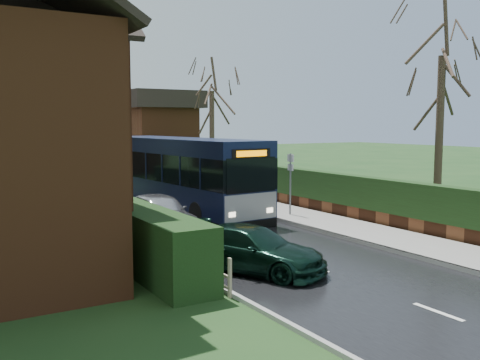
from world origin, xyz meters
TOP-DOWN VIEW (x-y plane):
  - ground at (0.00, 0.00)m, footprint 140.00×140.00m
  - road at (0.00, 10.00)m, footprint 6.00×100.00m
  - pavement at (4.25, 10.00)m, footprint 2.50×100.00m
  - kerb_right at (3.05, 10.00)m, footprint 0.12×100.00m
  - kerb_left at (-3.05, 10.00)m, footprint 0.12×100.00m
  - front_hedge at (-3.90, 5.00)m, footprint 1.20×16.00m
  - picket_fence at (-3.15, 5.00)m, footprint 0.10×16.00m
  - right_wall_hedge at (5.80, 10.00)m, footprint 0.60×50.00m
  - bus at (0.80, 8.24)m, footprint 3.23×10.71m
  - car_silver at (-1.69, 4.48)m, footprint 1.65×4.07m
  - car_green at (-1.60, -1.43)m, footprint 3.31×4.35m
  - car_distant at (2.00, 36.85)m, footprint 1.34×3.63m
  - bus_stop_sign at (4.00, 4.48)m, footprint 0.08×0.40m
  - tree_right_near at (9.00, 1.31)m, footprint 4.29×4.29m
  - tree_right_far at (6.92, 16.71)m, footprint 4.32×4.32m

SIDE VIEW (x-z plane):
  - ground at x=0.00m, z-range 0.00..0.00m
  - road at x=0.00m, z-range 0.00..0.02m
  - kerb_left at x=-3.05m, z-range 0.00..0.10m
  - pavement at x=4.25m, z-range 0.00..0.14m
  - kerb_right at x=3.05m, z-range 0.00..0.14m
  - picket_fence at x=-3.15m, z-range 0.00..0.90m
  - car_green at x=-1.60m, z-range 0.00..1.17m
  - car_distant at x=2.00m, z-range 0.00..1.19m
  - car_silver at x=-1.69m, z-range 0.00..1.38m
  - front_hedge at x=-3.90m, z-range 0.00..1.60m
  - right_wall_hedge at x=5.80m, z-range 0.12..1.92m
  - bus at x=0.80m, z-range -0.01..3.19m
  - bus_stop_sign at x=4.00m, z-range 0.42..3.05m
  - tree_right_far at x=6.92m, z-range 2.06..10.42m
  - tree_right_near at x=9.00m, z-range 2.29..11.56m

